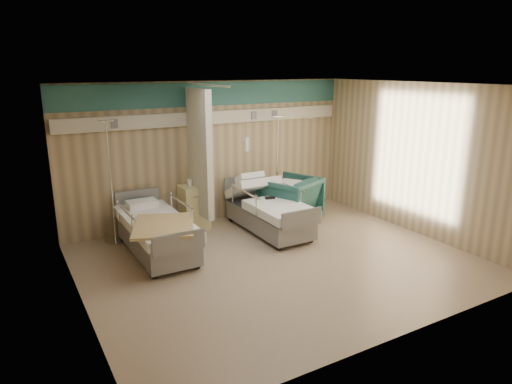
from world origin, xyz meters
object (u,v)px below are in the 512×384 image
at_px(bedside_cabinet, 194,207).
at_px(bed_right, 269,216).
at_px(bed_left, 157,236).
at_px(visitor_armchair, 290,200).
at_px(iv_stand_right, 277,194).
at_px(iv_stand_left, 114,218).

bearing_deg(bedside_cabinet, bed_right, -38.05).
bearing_deg(bed_left, visitor_armchair, 4.97).
relative_size(visitor_armchair, iv_stand_right, 0.50).
bearing_deg(visitor_armchair, bedside_cabinet, -41.77).
height_order(bed_right, iv_stand_right, iv_stand_right).
relative_size(bed_left, bedside_cabinet, 2.54).
bearing_deg(visitor_armchair, bed_left, -16.89).
distance_m(bed_left, iv_stand_left, 1.04).
bearing_deg(bed_left, iv_stand_left, 117.77).
bearing_deg(bed_right, bedside_cabinet, 141.95).
xyz_separation_m(bed_left, bedside_cabinet, (1.05, 0.90, 0.11)).
distance_m(bed_left, bedside_cabinet, 1.39).
relative_size(bed_left, visitor_armchair, 2.09).
distance_m(bed_left, iv_stand_right, 3.10).
bearing_deg(bedside_cabinet, visitor_armchair, -19.92).
height_order(bed_right, iv_stand_left, iv_stand_left).
bearing_deg(bed_left, bedside_cabinet, 40.60).
distance_m(bedside_cabinet, iv_stand_left, 1.53).
height_order(visitor_armchair, iv_stand_right, iv_stand_right).
bearing_deg(visitor_armchair, bed_right, -0.99).
xyz_separation_m(bed_right, bed_left, (-2.20, 0.00, 0.00)).
relative_size(bed_right, visitor_armchair, 2.09).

